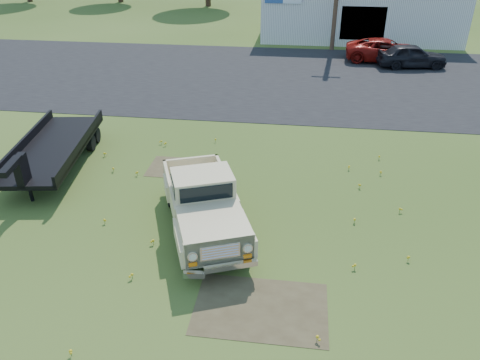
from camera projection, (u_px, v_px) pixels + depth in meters
The scene contains 9 objects.
ground at pixel (218, 228), 13.33m from camera, with size 140.00×140.00×0.00m, color #374F19.
asphalt_lot at pixel (264, 77), 26.34m from camera, with size 90.00×14.00×0.02m, color black.
dirt_patch_a at pixel (261, 308), 10.55m from camera, with size 3.00×2.00×0.01m, color #473B25.
dirt_patch_b at pixel (180, 168), 16.60m from camera, with size 2.20×1.60×0.01m, color #473B25.
commercial_building at pixel (359, 7), 35.04m from camera, with size 14.20×8.20×4.15m.
vintage_pickup_truck at pixel (203, 202), 12.87m from camera, with size 1.92×4.93×1.79m, color #C7B985, non-canonical shape.
flatbed_trailer at pixel (53, 145), 16.29m from camera, with size 2.08×6.23×1.70m, color black, non-canonical shape.
red_pickup at pixel (386, 51), 28.94m from camera, with size 2.24×4.85×1.35m, color maroon.
dark_sedan at pixel (412, 56), 27.77m from camera, with size 1.61×3.99×1.36m, color black.
Camera 1 is at (2.08, -10.83, 7.64)m, focal length 35.00 mm.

